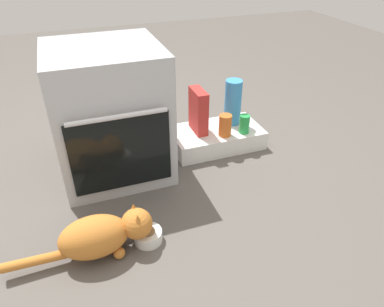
# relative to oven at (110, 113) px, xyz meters

# --- Properties ---
(ground) EXTENTS (8.00, 8.00, 0.00)m
(ground) POSITION_rel_oven_xyz_m (-0.02, -0.38, -0.37)
(ground) COLOR #56514C
(oven) EXTENTS (0.60, 0.63, 0.74)m
(oven) POSITION_rel_oven_xyz_m (0.00, 0.00, 0.00)
(oven) COLOR #B7BABF
(oven) RESTS_ON ground
(pantry_cabinet) EXTENTS (0.59, 0.33, 0.12)m
(pantry_cabinet) POSITION_rel_oven_xyz_m (0.67, 0.04, -0.31)
(pantry_cabinet) COLOR white
(pantry_cabinet) RESTS_ON ground
(food_bowl) EXTENTS (0.13, 0.13, 0.09)m
(food_bowl) POSITION_rel_oven_xyz_m (0.03, -0.65, -0.33)
(food_bowl) COLOR white
(food_bowl) RESTS_ON ground
(cat) EXTENTS (0.65, 0.19, 0.21)m
(cat) POSITION_rel_oven_xyz_m (-0.17, -0.65, -0.26)
(cat) COLOR #C6752D
(cat) RESTS_ON ground
(sauce_jar) EXTENTS (0.08, 0.08, 0.14)m
(sauce_jar) POSITION_rel_oven_xyz_m (0.69, -0.05, -0.18)
(sauce_jar) COLOR #D16023
(sauce_jar) RESTS_ON pantry_cabinet
(water_bottle) EXTENTS (0.11, 0.11, 0.30)m
(water_bottle) POSITION_rel_oven_xyz_m (0.80, 0.09, -0.10)
(water_bottle) COLOR #388CD1
(water_bottle) RESTS_ON pantry_cabinet
(cereal_box) EXTENTS (0.07, 0.18, 0.28)m
(cereal_box) POSITION_rel_oven_xyz_m (0.55, 0.06, -0.11)
(cereal_box) COLOR #B72D28
(cereal_box) RESTS_ON pantry_cabinet
(soda_can) EXTENTS (0.07, 0.07, 0.12)m
(soda_can) POSITION_rel_oven_xyz_m (0.82, -0.06, -0.19)
(soda_can) COLOR green
(soda_can) RESTS_ON pantry_cabinet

